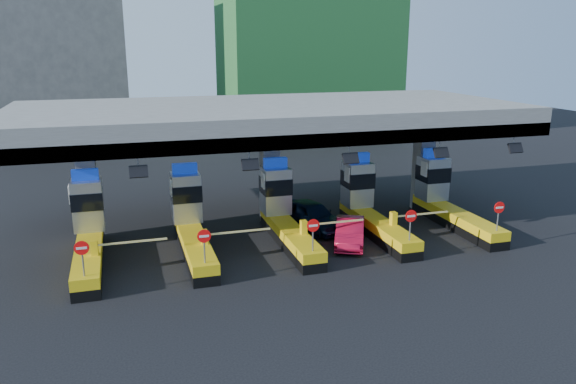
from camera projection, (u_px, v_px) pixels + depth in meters
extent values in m
plane|color=black|center=(285.00, 239.00, 30.49)|extent=(120.00, 120.00, 0.00)
cube|color=slate|center=(269.00, 117.00, 31.65)|extent=(28.00, 12.00, 1.50)
cube|color=#4C4C49|center=(301.00, 141.00, 26.48)|extent=(28.00, 0.60, 0.70)
cube|color=slate|center=(88.00, 190.00, 29.76)|extent=(1.00, 1.00, 5.50)
cube|color=slate|center=(270.00, 178.00, 32.56)|extent=(1.00, 1.00, 5.50)
cube|color=slate|center=(423.00, 167.00, 35.35)|extent=(1.00, 1.00, 5.50)
cylinder|color=slate|center=(138.00, 163.00, 24.54)|extent=(0.06, 0.06, 0.50)
cube|color=black|center=(139.00, 172.00, 24.45)|extent=(0.80, 0.38, 0.54)
cylinder|color=slate|center=(249.00, 156.00, 25.94)|extent=(0.06, 0.06, 0.50)
cube|color=black|center=(250.00, 165.00, 25.85)|extent=(0.80, 0.38, 0.54)
cylinder|color=slate|center=(349.00, 150.00, 27.34)|extent=(0.06, 0.06, 0.50)
cube|color=black|center=(351.00, 158.00, 27.24)|extent=(0.80, 0.38, 0.54)
cylinder|color=slate|center=(440.00, 145.00, 28.73)|extent=(0.06, 0.06, 0.50)
cube|color=black|center=(441.00, 153.00, 28.64)|extent=(0.80, 0.38, 0.54)
cylinder|color=slate|center=(514.00, 141.00, 29.99)|extent=(0.06, 0.06, 0.50)
cube|color=black|center=(515.00, 148.00, 29.90)|extent=(0.80, 0.38, 0.54)
cube|color=black|center=(89.00, 262.00, 26.71)|extent=(1.20, 8.00, 0.50)
cube|color=#E5B70C|center=(89.00, 252.00, 26.58)|extent=(1.20, 8.00, 0.50)
cube|color=#9EA3A8|center=(88.00, 204.00, 28.77)|extent=(1.50, 1.50, 2.60)
cube|color=black|center=(87.00, 199.00, 28.67)|extent=(1.56, 1.56, 0.90)
cube|color=#0C2DBF|center=(85.00, 175.00, 28.36)|extent=(1.30, 0.35, 0.55)
cube|color=white|center=(70.00, 194.00, 28.09)|extent=(0.06, 0.70, 0.90)
cylinder|color=slate|center=(83.00, 261.00, 23.02)|extent=(0.07, 0.07, 1.30)
cylinder|color=red|center=(82.00, 248.00, 22.84)|extent=(0.60, 0.04, 0.60)
cube|color=white|center=(82.00, 248.00, 22.81)|extent=(0.42, 0.02, 0.10)
cube|color=#E5B70C|center=(94.00, 248.00, 25.41)|extent=(0.30, 0.35, 0.70)
cube|color=white|center=(132.00, 242.00, 25.85)|extent=(3.20, 0.08, 0.08)
cube|color=black|center=(195.00, 251.00, 28.11)|extent=(1.20, 8.00, 0.50)
cube|color=#E5B70C|center=(194.00, 241.00, 27.98)|extent=(1.20, 8.00, 0.50)
cube|color=#9EA3A8|center=(186.00, 197.00, 30.17)|extent=(1.50, 1.50, 2.60)
cube|color=black|center=(186.00, 192.00, 30.07)|extent=(1.56, 1.56, 0.90)
cube|color=#0C2DBF|center=(185.00, 168.00, 29.76)|extent=(1.30, 0.35, 0.55)
cube|color=white|center=(171.00, 187.00, 29.48)|extent=(0.06, 0.70, 0.90)
cylinder|color=slate|center=(204.00, 249.00, 24.42)|extent=(0.07, 0.07, 1.30)
cylinder|color=red|center=(204.00, 236.00, 24.23)|extent=(0.60, 0.04, 0.60)
cube|color=white|center=(204.00, 236.00, 24.21)|extent=(0.42, 0.02, 0.10)
cube|color=#E5B70C|center=(204.00, 237.00, 26.81)|extent=(0.30, 0.35, 0.70)
cube|color=white|center=(238.00, 232.00, 27.25)|extent=(3.20, 0.08, 0.08)
cube|color=black|center=(290.00, 241.00, 29.50)|extent=(1.20, 8.00, 0.50)
cube|color=#E5B70C|center=(290.00, 232.00, 29.37)|extent=(1.20, 8.00, 0.50)
cube|color=#9EA3A8|center=(275.00, 190.00, 31.56)|extent=(1.50, 1.50, 2.60)
cube|color=black|center=(276.00, 185.00, 31.47)|extent=(1.56, 1.56, 0.90)
cube|color=#0C2DBF|center=(275.00, 163.00, 31.15)|extent=(1.30, 0.35, 0.55)
cube|color=white|center=(263.00, 180.00, 30.88)|extent=(0.06, 0.70, 0.90)
cylinder|color=slate|center=(313.00, 238.00, 25.81)|extent=(0.07, 0.07, 1.30)
cylinder|color=red|center=(313.00, 226.00, 25.63)|extent=(0.60, 0.04, 0.60)
cube|color=white|center=(313.00, 226.00, 25.61)|extent=(0.42, 0.02, 0.10)
cube|color=#E5B70C|center=(304.00, 227.00, 28.21)|extent=(0.30, 0.35, 0.70)
cube|color=white|center=(334.00, 222.00, 28.64)|extent=(3.20, 0.08, 0.08)
cube|color=black|center=(377.00, 232.00, 30.90)|extent=(1.20, 8.00, 0.50)
cube|color=#E5B70C|center=(377.00, 223.00, 30.77)|extent=(1.20, 8.00, 0.50)
cube|color=#9EA3A8|center=(357.00, 184.00, 32.96)|extent=(1.50, 1.50, 2.60)
cube|color=black|center=(358.00, 179.00, 32.86)|extent=(1.56, 1.56, 0.90)
cube|color=#0C2DBF|center=(358.00, 157.00, 32.55)|extent=(1.30, 0.35, 0.55)
cube|color=white|center=(347.00, 174.00, 32.28)|extent=(0.06, 0.70, 0.90)
cylinder|color=slate|center=(410.00, 228.00, 27.21)|extent=(0.07, 0.07, 1.30)
cylinder|color=red|center=(411.00, 216.00, 27.03)|extent=(0.60, 0.04, 0.60)
cube|color=white|center=(411.00, 216.00, 27.00)|extent=(0.42, 0.02, 0.10)
cube|color=#E5B70C|center=(393.00, 219.00, 29.60)|extent=(0.30, 0.35, 0.70)
cube|color=white|center=(421.00, 214.00, 30.04)|extent=(3.20, 0.08, 0.08)
cube|color=black|center=(456.00, 224.00, 32.30)|extent=(1.20, 8.00, 0.50)
cube|color=#E5B70C|center=(456.00, 215.00, 32.17)|extent=(1.20, 8.00, 0.50)
cube|color=#9EA3A8|center=(433.00, 178.00, 34.36)|extent=(1.50, 1.50, 2.60)
cube|color=black|center=(433.00, 173.00, 34.26)|extent=(1.56, 1.56, 0.90)
cube|color=#0C2DBF|center=(434.00, 153.00, 33.95)|extent=(1.30, 0.35, 0.55)
cube|color=white|center=(424.00, 169.00, 33.67)|extent=(0.06, 0.70, 0.90)
cylinder|color=slate|center=(498.00, 219.00, 28.61)|extent=(0.07, 0.07, 1.30)
cylinder|color=red|center=(499.00, 207.00, 28.42)|extent=(0.60, 0.04, 0.60)
cube|color=white|center=(500.00, 208.00, 28.40)|extent=(0.42, 0.02, 0.10)
cube|color=#E5B70C|center=(475.00, 211.00, 31.00)|extent=(0.30, 0.35, 0.70)
cube|color=white|center=(501.00, 206.00, 31.44)|extent=(3.20, 0.08, 0.08)
cube|color=#1E5926|center=(307.00, 7.00, 59.81)|extent=(18.00, 12.00, 28.00)
cube|color=#4C4C49|center=(54.00, 56.00, 57.54)|extent=(14.00, 10.00, 18.00)
imported|color=black|center=(311.00, 215.00, 31.93)|extent=(3.47, 5.22, 1.65)
imported|color=#B00D2A|center=(350.00, 232.00, 29.53)|extent=(3.01, 4.36, 1.36)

